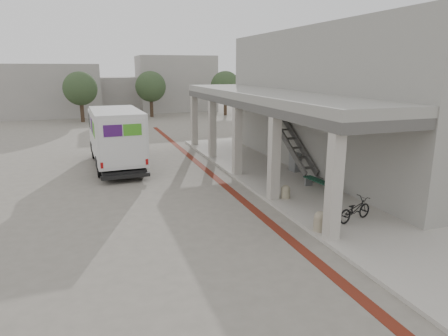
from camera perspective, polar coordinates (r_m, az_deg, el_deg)
name	(u,v)px	position (r m, az deg, el deg)	size (l,w,h in m)	color
ground	(227,211)	(14.74, 0.41, -6.18)	(120.00, 120.00, 0.00)	#6C675D
bike_lane_stripe	(234,193)	(16.84, 1.37, -3.54)	(0.35, 40.00, 0.01)	#5E1F12
sidewalk	(321,198)	(16.42, 13.74, -4.23)	(4.40, 28.00, 0.12)	#A09C90
transit_building	(325,103)	(21.00, 14.25, 9.02)	(7.60, 17.00, 7.00)	gray
distant_backdrop	(101,89)	(49.02, -17.19, 10.70)	(28.00, 10.00, 6.50)	gray
tree_left	(80,89)	(41.09, -19.85, 10.62)	(3.20, 3.20, 4.80)	#38281C
tree_mid	(151,87)	(43.59, -10.44, 11.36)	(3.20, 3.20, 4.80)	#38281C
tree_right	(225,86)	(44.54, 0.19, 11.65)	(3.20, 3.20, 4.80)	#38281C
fedex_truck	(115,136)	(21.75, -15.26, 4.45)	(2.52, 7.33, 3.09)	black
bench	(319,183)	(17.18, 13.46, -2.15)	(0.56, 1.80, 0.42)	gray
bollard_near	(320,221)	(13.02, 13.60, -7.36)	(0.43, 0.43, 0.64)	gray
bollard_far	(286,192)	(15.89, 8.78, -3.35)	(0.36, 0.36, 0.54)	gray
utility_cabinet	(295,162)	(20.07, 10.16, 0.84)	(0.41, 0.55, 0.92)	gray
bicycle_black	(355,209)	(14.10, 18.19, -5.65)	(0.53, 1.52, 0.80)	black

